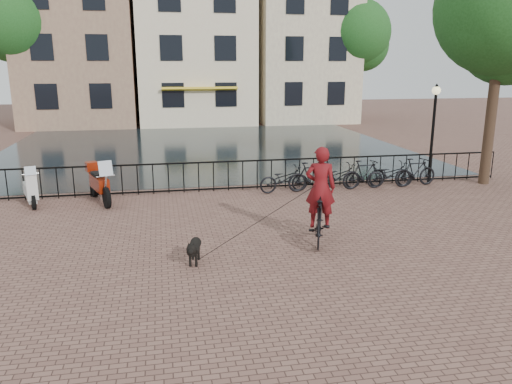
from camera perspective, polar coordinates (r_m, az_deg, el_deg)
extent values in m
plane|color=brown|center=(9.61, 3.44, -11.37)|extent=(100.00, 100.00, 0.00)
plane|color=black|center=(26.10, -5.95, 5.11)|extent=(20.00, 20.00, 0.00)
cube|color=black|center=(16.82, -3.21, 3.50)|extent=(20.00, 0.05, 0.05)
cube|color=black|center=(17.02, -3.17, 0.45)|extent=(20.00, 0.05, 0.05)
cube|color=#855E4D|center=(38.79, -19.54, 16.30)|extent=(7.50, 9.00, 12.00)
cube|color=beige|center=(38.49, -7.14, 16.26)|extent=(8.00, 9.00, 11.00)
cube|color=gold|center=(33.82, -6.43, 11.63)|extent=(5.00, 0.60, 0.15)
cube|color=#BCA78C|center=(39.89, 4.91, 17.32)|extent=(7.00, 9.00, 12.50)
cylinder|color=black|center=(36.47, -25.38, 11.43)|extent=(0.36, 0.36, 6.30)
sphere|color=#1A4818|center=(36.55, -26.01, 17.05)|extent=(5.04, 5.04, 5.04)
cylinder|color=black|center=(19.42, 25.39, 8.97)|extent=(0.36, 0.36, 5.60)
sphere|color=#1A4818|center=(19.46, 26.45, 18.36)|extent=(4.48, 4.48, 4.48)
cylinder|color=black|center=(38.13, 11.25, 12.32)|extent=(0.36, 0.36, 5.95)
sphere|color=#1A4818|center=(38.18, 11.50, 17.42)|extent=(4.76, 4.76, 4.76)
cylinder|color=black|center=(18.71, 19.47, 5.67)|extent=(0.10, 0.10, 3.20)
sphere|color=beige|center=(18.55, 19.91, 10.86)|extent=(0.30, 0.30, 0.30)
imported|color=black|center=(12.05, 7.26, -2.98)|extent=(1.18, 2.07, 1.20)
imported|color=maroon|center=(11.80, 7.40, 1.44)|extent=(0.99, 0.81, 2.34)
imported|color=black|center=(16.69, 3.23, 1.48)|extent=(1.78, 0.82, 0.90)
imported|color=black|center=(16.93, 6.35, 1.77)|extent=(1.70, 0.62, 1.00)
imported|color=black|center=(17.24, 9.37, 1.73)|extent=(1.78, 0.81, 0.90)
imported|color=black|center=(17.58, 12.28, 2.00)|extent=(1.71, 0.68, 1.00)
imported|color=black|center=(17.98, 15.07, 1.94)|extent=(1.72, 0.62, 0.90)
imported|color=black|center=(18.40, 17.74, 2.19)|extent=(1.71, 0.71, 1.00)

